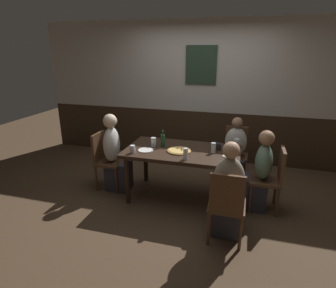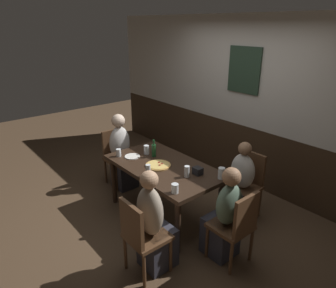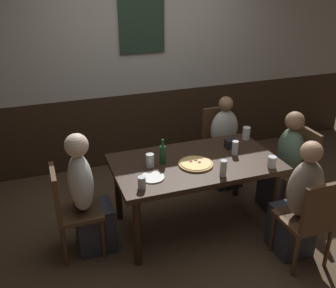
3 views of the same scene
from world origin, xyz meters
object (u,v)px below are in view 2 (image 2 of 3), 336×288
person_right_near (154,228)px  beer_glass_half (221,174)px  pint_glass_stout (146,150)px  plate_white_large (132,156)px  person_head_east (224,220)px  person_right_far (239,188)px  chair_right_near (141,234)px  pint_glass_pale (187,172)px  person_head_west (122,157)px  condiment_caddy (198,171)px  highball_clear (148,171)px  tumbler_water (119,153)px  chair_right_far (247,181)px  pizza (158,165)px  beer_bottle_green (154,150)px  dining_table (164,171)px  chair_head_west (117,154)px  beer_glass_tall (175,189)px  chair_head_east (237,224)px

person_right_near → beer_glass_half: 1.04m
pint_glass_stout → plate_white_large: 0.22m
person_head_east → person_right_far: bearing=116.5°
chair_right_near → person_head_east: size_ratio=0.79×
chair_right_near → pint_glass_pale: size_ratio=6.27×
person_head_west → condiment_caddy: bearing=5.9°
highball_clear → tumbler_water: size_ratio=1.41×
chair_right_far → pizza: 1.21m
person_right_near → beer_bottle_green: person_right_near is taller
dining_table → beer_glass_half: beer_glass_half is taller
pint_glass_stout → person_right_far: bearing=29.8°
plate_white_large → chair_right_near: bearing=-30.4°
chair_right_near → pint_glass_stout: bearing=141.5°
person_right_near → beer_bottle_green: 1.31m
chair_head_west → person_right_far: size_ratio=0.81×
person_right_far → person_head_west: size_ratio=0.91×
beer_glass_half → chair_head_west: bearing=-171.4°
chair_right_far → pint_glass_stout: 1.43m
chair_right_near → tumbler_water: (-1.32, 0.56, 0.29)m
plate_white_large → beer_glass_tall: bearing=-9.3°
chair_head_west → person_head_east: bearing=0.0°
pint_glass_pale → plate_white_large: (-0.91, -0.17, -0.06)m
person_right_far → beer_bottle_green: (-1.00, -0.62, 0.39)m
person_head_west → tumbler_water: size_ratio=11.03×
highball_clear → plate_white_large: 0.63m
person_head_east → beer_glass_half: size_ratio=8.10×
person_head_east → tumbler_water: bearing=-169.8°
chair_right_near → beer_glass_tall: size_ratio=8.16×
person_right_near → plate_white_large: person_right_near is taller
chair_right_near → person_head_west: (-1.74, 0.86, 0.01)m
condiment_caddy → pint_glass_pale: bearing=-103.0°
chair_head_east → dining_table: bearing=180.0°
person_right_near → pizza: (-0.72, 0.63, 0.26)m
chair_head_west → tumbler_water: 0.72m
person_right_far → plate_white_large: bearing=-143.9°
dining_table → pint_glass_stout: size_ratio=12.38×
dining_table → highball_clear: (0.12, -0.34, 0.15)m
beer_glass_half → condiment_caddy: (-0.26, -0.14, -0.01)m
person_right_far → pizza: size_ratio=3.31×
dining_table → chair_head_east: 1.22m
highball_clear → pint_glass_stout: 0.68m
beer_bottle_green → plate_white_large: size_ratio=1.16×
pizza → beer_glass_half: beer_glass_half is taller
chair_right_far → pint_glass_pale: same height
person_head_east → beer_glass_half: 0.55m
person_right_far → pint_glass_stout: person_right_far is taller
plate_white_large → condiment_caddy: (0.95, 0.32, 0.04)m
person_head_west → beer_glass_tall: (1.67, -0.35, 0.29)m
beer_glass_tall → pizza: bearing=156.9°
pizza → beer_bottle_green: (-0.28, 0.14, 0.08)m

